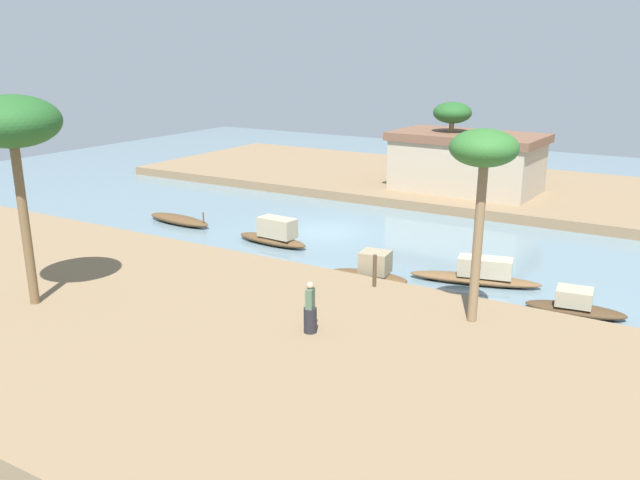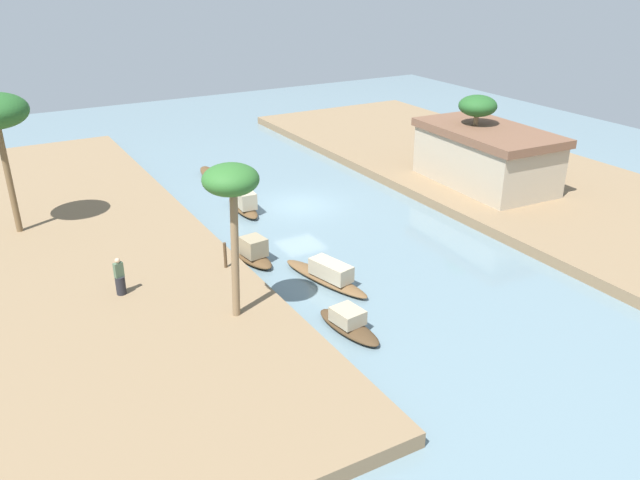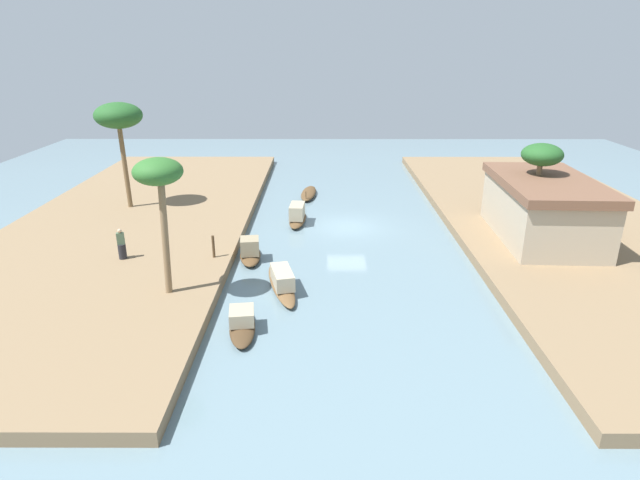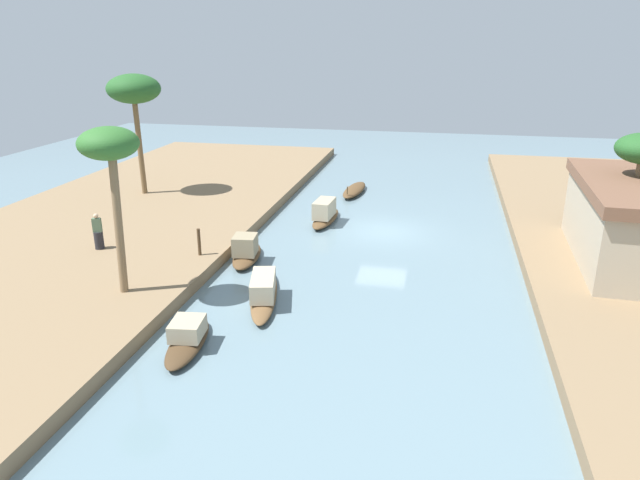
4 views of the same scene
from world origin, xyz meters
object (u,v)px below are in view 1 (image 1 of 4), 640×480
(sampan_with_red_awning, at_px, (479,274))
(mooring_post, at_px, (375,271))
(sampan_downstream_large, at_px, (575,305))
(person_on_near_bank, at_px, (310,313))
(palm_tree_left_far, at_px, (483,156))
(sampan_midstream, at_px, (275,234))
(palm_tree_left_near, at_px, (12,125))
(sampan_open_hull, at_px, (179,220))
(sampan_near_left_bank, at_px, (371,271))
(riverside_building, at_px, (467,161))
(palm_tree_right_tall, at_px, (452,115))

(sampan_with_red_awning, xyz_separation_m, mooring_post, (-2.65, -3.68, 0.73))
(sampan_downstream_large, xyz_separation_m, person_on_near_bank, (-6.29, -6.99, 0.83))
(sampan_downstream_large, distance_m, palm_tree_left_far, 6.87)
(sampan_midstream, height_order, mooring_post, mooring_post)
(sampan_with_red_awning, height_order, mooring_post, mooring_post)
(palm_tree_left_near, bearing_deg, sampan_midstream, 80.87)
(sampan_open_hull, distance_m, mooring_post, 14.38)
(sampan_near_left_bank, bearing_deg, mooring_post, -66.20)
(sampan_downstream_large, relative_size, mooring_post, 2.89)
(sampan_midstream, bearing_deg, sampan_with_red_awning, 1.74)
(sampan_open_hull, distance_m, person_on_near_bank, 16.60)
(mooring_post, relative_size, palm_tree_left_far, 0.20)
(riverside_building, bearing_deg, sampan_downstream_large, -56.35)
(sampan_open_hull, bearing_deg, mooring_post, -13.58)
(sampan_near_left_bank, relative_size, palm_tree_left_far, 0.56)
(palm_tree_left_far, distance_m, riverside_building, 20.66)
(sampan_downstream_large, height_order, mooring_post, mooring_post)
(person_on_near_bank, relative_size, palm_tree_left_near, 0.23)
(sampan_open_hull, relative_size, palm_tree_left_far, 0.70)
(sampan_midstream, xyz_separation_m, palm_tree_left_near, (-1.84, -11.42, 5.99))
(mooring_post, xyz_separation_m, riverside_building, (-3.03, 17.95, 1.14))
(sampan_near_left_bank, height_order, palm_tree_left_far, palm_tree_left_far)
(sampan_downstream_large, distance_m, riverside_building, 18.37)
(sampan_with_red_awning, relative_size, person_on_near_bank, 3.17)
(sampan_open_hull, height_order, sampan_near_left_bank, sampan_near_left_bank)
(sampan_open_hull, distance_m, riverside_building, 17.19)
(palm_tree_left_far, bearing_deg, riverside_building, 110.35)
(palm_tree_left_near, bearing_deg, sampan_near_left_bank, 48.93)
(palm_tree_left_near, bearing_deg, sampan_with_red_awning, 43.63)
(sampan_downstream_large, bearing_deg, palm_tree_left_far, -132.19)
(sampan_open_hull, distance_m, sampan_near_left_bank, 12.89)
(sampan_open_hull, bearing_deg, palm_tree_right_tall, 59.20)
(sampan_with_red_awning, distance_m, person_on_near_bank, 8.70)
(palm_tree_left_far, bearing_deg, person_on_near_bank, -137.86)
(palm_tree_right_tall, bearing_deg, person_on_near_bank, -79.37)
(riverside_building, bearing_deg, person_on_near_bank, -79.61)
(sampan_with_red_awning, distance_m, palm_tree_right_tall, 16.32)
(palm_tree_right_tall, xyz_separation_m, riverside_building, (1.01, 0.10, -2.69))
(sampan_midstream, distance_m, sampan_near_left_bank, 6.55)
(sampan_downstream_large, xyz_separation_m, palm_tree_right_tall, (-10.51, 15.50, 4.62))
(mooring_post, relative_size, palm_tree_right_tall, 0.23)
(person_on_near_bank, xyz_separation_m, riverside_building, (-3.22, 22.59, 1.10))
(sampan_midstream, distance_m, palm_tree_left_near, 13.03)
(sampan_midstream, relative_size, palm_tree_left_near, 0.56)
(mooring_post, distance_m, riverside_building, 18.24)
(sampan_open_hull, bearing_deg, sampan_near_left_bank, -7.77)
(sampan_with_red_awning, relative_size, palm_tree_left_far, 0.85)
(sampan_midstream, height_order, sampan_near_left_bank, sampan_midstream)
(sampan_with_red_awning, bearing_deg, sampan_downstream_large, -32.78)
(sampan_open_hull, relative_size, palm_tree_right_tall, 0.81)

